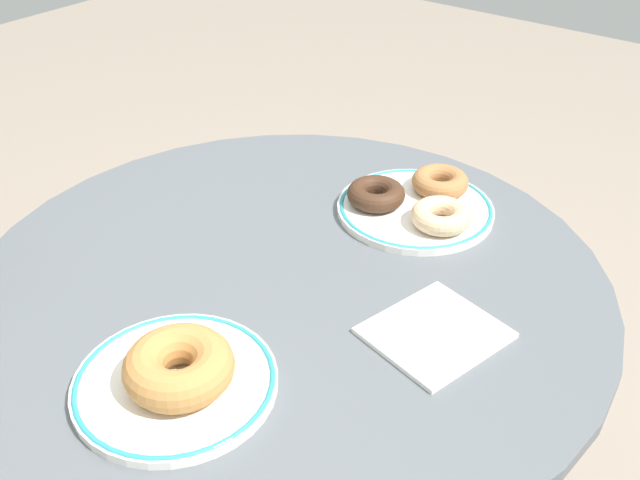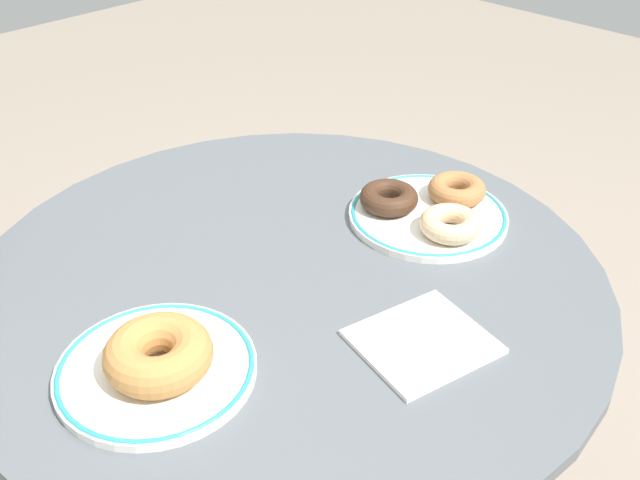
{
  "view_description": "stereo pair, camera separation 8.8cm",
  "coord_description": "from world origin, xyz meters",
  "px_view_note": "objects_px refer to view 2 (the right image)",
  "views": [
    {
      "loc": [
        -0.55,
        -0.48,
        1.29
      ],
      "look_at": [
        0.03,
        -0.03,
        0.8
      ],
      "focal_mm": 40.89,
      "sensor_mm": 36.0,
      "label": 1
    },
    {
      "loc": [
        -0.49,
        -0.54,
        1.29
      ],
      "look_at": [
        0.03,
        -0.03,
        0.8
      ],
      "focal_mm": 40.89,
      "sensor_mm": 36.0,
      "label": 2
    }
  ],
  "objects_px": {
    "paper_napkin": "(422,342)",
    "plate_left": "(156,369)",
    "cafe_table": "(292,386)",
    "donut_glazed": "(450,224)",
    "donut_cinnamon": "(457,189)",
    "plate_right": "(428,215)",
    "donut_old_fashioned": "(158,354)",
    "donut_chocolate": "(388,197)"
  },
  "relations": [
    {
      "from": "donut_old_fashioned",
      "to": "paper_napkin",
      "type": "distance_m",
      "value": 0.28
    },
    {
      "from": "cafe_table",
      "to": "donut_cinnamon",
      "type": "height_order",
      "value": "donut_cinnamon"
    },
    {
      "from": "plate_left",
      "to": "plate_right",
      "type": "height_order",
      "value": "same"
    },
    {
      "from": "plate_left",
      "to": "paper_napkin",
      "type": "distance_m",
      "value": 0.28
    },
    {
      "from": "plate_left",
      "to": "donut_old_fashioned",
      "type": "distance_m",
      "value": 0.03
    },
    {
      "from": "donut_glazed",
      "to": "paper_napkin",
      "type": "xyz_separation_m",
      "value": [
        -0.19,
        -0.1,
        -0.02
      ]
    },
    {
      "from": "plate_left",
      "to": "donut_cinnamon",
      "type": "xyz_separation_m",
      "value": [
        0.5,
        -0.02,
        0.02
      ]
    },
    {
      "from": "donut_chocolate",
      "to": "paper_napkin",
      "type": "bearing_deg",
      "value": -131.6
    },
    {
      "from": "cafe_table",
      "to": "plate_left",
      "type": "relative_size",
      "value": 3.79
    },
    {
      "from": "donut_old_fashioned",
      "to": "paper_napkin",
      "type": "relative_size",
      "value": 0.81
    },
    {
      "from": "cafe_table",
      "to": "donut_old_fashioned",
      "type": "height_order",
      "value": "donut_old_fashioned"
    },
    {
      "from": "donut_cinnamon",
      "to": "donut_glazed",
      "type": "bearing_deg",
      "value": -149.26
    },
    {
      "from": "plate_left",
      "to": "donut_cinnamon",
      "type": "height_order",
      "value": "donut_cinnamon"
    },
    {
      "from": "cafe_table",
      "to": "donut_glazed",
      "type": "xyz_separation_m",
      "value": [
        0.2,
        -0.1,
        0.22
      ]
    },
    {
      "from": "donut_old_fashioned",
      "to": "donut_cinnamon",
      "type": "height_order",
      "value": "donut_old_fashioned"
    },
    {
      "from": "cafe_table",
      "to": "plate_right",
      "type": "distance_m",
      "value": 0.3
    },
    {
      "from": "donut_old_fashioned",
      "to": "cafe_table",
      "type": "bearing_deg",
      "value": 11.23
    },
    {
      "from": "donut_chocolate",
      "to": "plate_right",
      "type": "bearing_deg",
      "value": -60.93
    },
    {
      "from": "cafe_table",
      "to": "donut_old_fashioned",
      "type": "relative_size",
      "value": 7.12
    },
    {
      "from": "plate_left",
      "to": "donut_cinnamon",
      "type": "relative_size",
      "value": 2.56
    },
    {
      "from": "cafe_table",
      "to": "donut_cinnamon",
      "type": "xyz_separation_m",
      "value": [
        0.28,
        -0.05,
        0.22
      ]
    },
    {
      "from": "plate_left",
      "to": "donut_chocolate",
      "type": "xyz_separation_m",
      "value": [
        0.41,
        0.04,
        0.02
      ]
    },
    {
      "from": "plate_left",
      "to": "donut_glazed",
      "type": "height_order",
      "value": "donut_glazed"
    },
    {
      "from": "plate_left",
      "to": "donut_old_fashioned",
      "type": "relative_size",
      "value": 1.88
    },
    {
      "from": "plate_right",
      "to": "donut_chocolate",
      "type": "distance_m",
      "value": 0.06
    },
    {
      "from": "donut_cinnamon",
      "to": "plate_left",
      "type": "bearing_deg",
      "value": 177.86
    },
    {
      "from": "cafe_table",
      "to": "donut_glazed",
      "type": "relative_size",
      "value": 9.72
    },
    {
      "from": "donut_cinnamon",
      "to": "donut_chocolate",
      "type": "height_order",
      "value": "same"
    },
    {
      "from": "plate_left",
      "to": "donut_old_fashioned",
      "type": "xyz_separation_m",
      "value": [
        0.0,
        -0.01,
        0.03
      ]
    },
    {
      "from": "plate_left",
      "to": "plate_right",
      "type": "distance_m",
      "value": 0.44
    },
    {
      "from": "cafe_table",
      "to": "donut_glazed",
      "type": "distance_m",
      "value": 0.31
    },
    {
      "from": "plate_right",
      "to": "donut_chocolate",
      "type": "bearing_deg",
      "value": 119.07
    },
    {
      "from": "paper_napkin",
      "to": "donut_old_fashioned",
      "type": "bearing_deg",
      "value": 145.38
    },
    {
      "from": "paper_napkin",
      "to": "plate_left",
      "type": "bearing_deg",
      "value": 143.96
    },
    {
      "from": "donut_old_fashioned",
      "to": "plate_right",
      "type": "bearing_deg",
      "value": -0.6
    },
    {
      "from": "plate_right",
      "to": "donut_old_fashioned",
      "type": "bearing_deg",
      "value": 179.4
    },
    {
      "from": "plate_left",
      "to": "donut_glazed",
      "type": "distance_m",
      "value": 0.42
    },
    {
      "from": "plate_right",
      "to": "donut_cinnamon",
      "type": "height_order",
      "value": "donut_cinnamon"
    },
    {
      "from": "donut_glazed",
      "to": "donut_chocolate",
      "type": "bearing_deg",
      "value": 92.83
    },
    {
      "from": "donut_old_fashioned",
      "to": "donut_cinnamon",
      "type": "relative_size",
      "value": 1.37
    },
    {
      "from": "plate_right",
      "to": "donut_old_fashioned",
      "type": "relative_size",
      "value": 1.97
    },
    {
      "from": "plate_left",
      "to": "plate_right",
      "type": "xyz_separation_m",
      "value": [
        0.44,
        -0.01,
        0.0
      ]
    }
  ]
}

